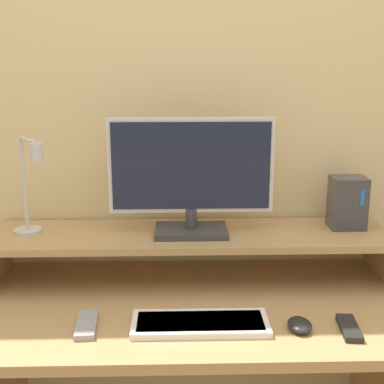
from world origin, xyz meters
name	(u,v)px	position (x,y,z in m)	size (l,w,h in m)	color
wall_back	(190,109)	(0.00, 0.68, 1.25)	(6.00, 0.05, 2.50)	beige
desk	(193,365)	(0.00, 0.32, 0.52)	(1.26, 0.64, 0.73)	tan
monitor_shelf	(191,239)	(0.00, 0.50, 0.86)	(1.26, 0.29, 0.15)	tan
monitor	(190,174)	(0.00, 0.49, 1.07)	(0.50, 0.15, 0.36)	#38383D
desk_lamp	(30,191)	(-0.49, 0.47, 1.03)	(0.13, 0.17, 0.31)	silver
router_dock	(347,203)	(0.50, 0.53, 0.96)	(0.11, 0.09, 0.17)	#3D3D42
keyboard	(200,323)	(0.02, 0.17, 0.74)	(0.36, 0.14, 0.02)	white
mouse	(300,325)	(0.28, 0.15, 0.74)	(0.06, 0.09, 0.03)	black
remote_control	(87,325)	(-0.28, 0.18, 0.73)	(0.06, 0.15, 0.02)	#99999E
remote_secondary	(349,328)	(0.40, 0.14, 0.73)	(0.06, 0.13, 0.02)	black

